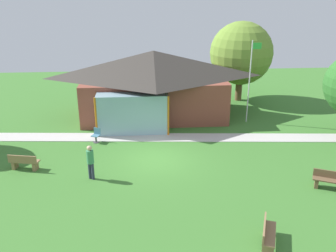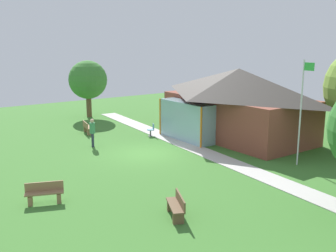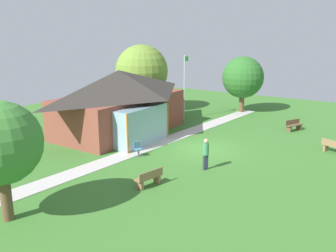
% 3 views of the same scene
% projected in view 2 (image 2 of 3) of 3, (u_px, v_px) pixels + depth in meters
% --- Properties ---
extents(ground_plane, '(44.00, 44.00, 0.00)m').
position_uv_depth(ground_plane, '(147.00, 153.00, 22.84)').
color(ground_plane, '#3D752D').
extents(pavilion, '(10.73, 6.91, 4.63)m').
position_uv_depth(pavilion, '(235.00, 102.00, 26.18)').
color(pavilion, brown).
rests_on(pavilion, ground_plane).
extents(footpath, '(25.74, 3.33, 0.03)m').
position_uv_depth(footpath, '(187.00, 145.00, 24.51)').
color(footpath, '#BCB7B2').
rests_on(footpath, ground_plane).
extents(flagpole, '(0.64, 0.08, 5.49)m').
position_uv_depth(flagpole, '(301.00, 108.00, 20.08)').
color(flagpole, silver).
rests_on(flagpole, ground_plane).
extents(bench_lawn_far_right, '(1.55, 1.03, 0.84)m').
position_uv_depth(bench_lawn_far_right, '(177.00, 207.00, 14.50)').
color(bench_lawn_far_right, brown).
rests_on(bench_lawn_far_right, ground_plane).
extents(bench_mid_left, '(1.56, 0.74, 0.84)m').
position_uv_depth(bench_mid_left, '(87.00, 128.00, 27.69)').
color(bench_mid_left, olive).
rests_on(bench_mid_left, ground_plane).
extents(bench_front_right, '(0.95, 1.56, 0.84)m').
position_uv_depth(bench_front_right, '(44.00, 193.00, 15.75)').
color(bench_front_right, olive).
rests_on(bench_front_right, ground_plane).
extents(patio_chair_west, '(0.58, 0.58, 0.86)m').
position_uv_depth(patio_chair_west, '(151.00, 130.00, 26.94)').
color(patio_chair_west, teal).
rests_on(patio_chair_west, ground_plane).
extents(visitor_strolling_lawn, '(0.34, 0.34, 1.74)m').
position_uv_depth(visitor_strolling_lawn, '(92.00, 130.00, 24.09)').
color(visitor_strolling_lawn, '#2D3347').
rests_on(visitor_strolling_lawn, ground_plane).
extents(tree_west_hedge, '(3.24, 3.24, 4.81)m').
position_uv_depth(tree_west_hedge, '(88.00, 80.00, 33.23)').
color(tree_west_hedge, brown).
rests_on(tree_west_hedge, ground_plane).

